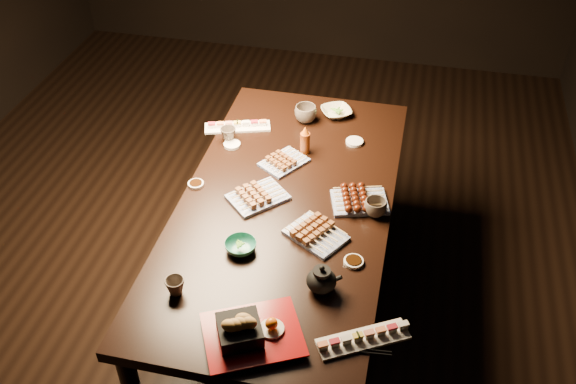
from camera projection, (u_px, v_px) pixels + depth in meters
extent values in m
plane|color=black|center=(227.00, 258.00, 3.54)|extent=(5.00, 5.00, 0.00)
cube|color=black|center=(286.00, 264.00, 2.99)|extent=(1.26, 1.95, 0.75)
imported|color=#287A66|center=(241.00, 246.00, 2.52)|extent=(0.17, 0.17, 0.04)
imported|color=beige|center=(336.00, 112.00, 3.28)|extent=(0.20, 0.20, 0.04)
imported|color=brown|center=(175.00, 286.00, 2.34)|extent=(0.08, 0.08, 0.07)
imported|color=brown|center=(375.00, 208.00, 2.67)|extent=(0.11, 0.11, 0.07)
imported|color=brown|center=(228.00, 134.00, 3.10)|extent=(0.09, 0.09, 0.07)
imported|color=brown|center=(306.00, 114.00, 3.22)|extent=(0.15, 0.15, 0.09)
cylinder|color=#813611|center=(305.00, 140.00, 3.00)|extent=(0.05, 0.05, 0.14)
cylinder|color=white|center=(196.00, 184.00, 2.84)|extent=(0.09, 0.09, 0.01)
cylinder|color=white|center=(354.00, 142.00, 3.10)|extent=(0.12, 0.12, 0.01)
cylinder|color=white|center=(354.00, 262.00, 2.47)|extent=(0.09, 0.09, 0.01)
cylinder|color=white|center=(232.00, 145.00, 3.08)|extent=(0.11, 0.11, 0.01)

